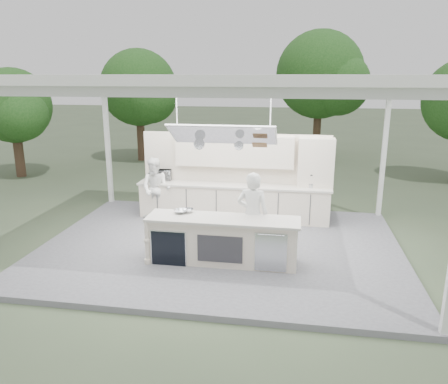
% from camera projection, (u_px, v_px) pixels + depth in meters
% --- Properties ---
extents(ground, '(90.00, 90.00, 0.00)m').
position_uv_depth(ground, '(221.00, 250.00, 9.95)').
color(ground, '#435037').
rests_on(ground, ground).
extents(stage_deck, '(8.00, 6.00, 0.12)m').
position_uv_depth(stage_deck, '(221.00, 247.00, 9.93)').
color(stage_deck, slate).
rests_on(stage_deck, ground).
extents(tent, '(8.20, 6.20, 3.86)m').
position_uv_depth(tent, '(221.00, 82.00, 8.97)').
color(tent, white).
rests_on(tent, ground).
extents(demo_island, '(3.10, 0.79, 0.95)m').
position_uv_depth(demo_island, '(222.00, 240.00, 8.90)').
color(demo_island, beige).
rests_on(demo_island, stage_deck).
extents(back_counter, '(5.08, 0.72, 0.95)m').
position_uv_depth(back_counter, '(233.00, 201.00, 11.60)').
color(back_counter, beige).
rests_on(back_counter, stage_deck).
extents(back_wall_unit, '(5.05, 0.48, 2.25)m').
position_uv_depth(back_wall_unit, '(251.00, 164.00, 11.48)').
color(back_wall_unit, beige).
rests_on(back_wall_unit, stage_deck).
extents(tree_cluster, '(19.55, 9.40, 5.85)m').
position_uv_depth(tree_cluster, '(257.00, 88.00, 18.42)').
color(tree_cluster, '#482F24').
rests_on(tree_cluster, ground).
extents(head_chef, '(0.71, 0.50, 1.83)m').
position_uv_depth(head_chef, '(253.00, 215.00, 9.06)').
color(head_chef, silver).
rests_on(head_chef, stage_deck).
extents(sous_chef, '(0.83, 0.66, 1.65)m').
position_uv_depth(sous_chef, '(156.00, 189.00, 11.50)').
color(sous_chef, white).
rests_on(sous_chef, stage_deck).
extents(toaster_oven, '(0.55, 0.40, 0.29)m').
position_uv_depth(toaster_oven, '(162.00, 175.00, 11.93)').
color(toaster_oven, silver).
rests_on(toaster_oven, back_counter).
extents(bowl_large, '(0.29, 0.29, 0.07)m').
position_uv_depth(bowl_large, '(181.00, 211.00, 9.08)').
color(bowl_large, silver).
rests_on(bowl_large, demo_island).
extents(bowl_small, '(0.30, 0.30, 0.07)m').
position_uv_depth(bowl_small, '(188.00, 210.00, 9.13)').
color(bowl_small, '#B6B8BE').
rests_on(bowl_small, demo_island).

